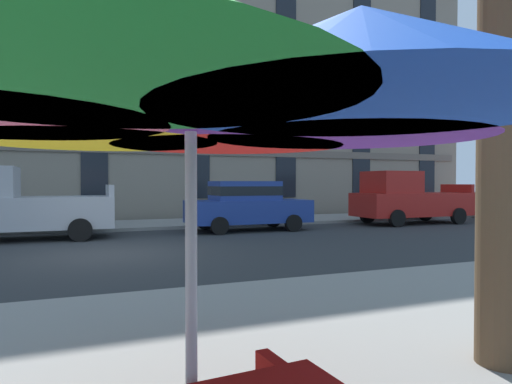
{
  "coord_description": "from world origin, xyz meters",
  "views": [
    {
      "loc": [
        -0.6,
        -11.14,
        1.71
      ],
      "look_at": [
        5.14,
        3.2,
        1.4
      ],
      "focal_mm": 30.99,
      "sensor_mm": 36.0,
      "label": 1
    }
  ],
  "objects_px": {
    "sedan_blue": "(247,204)",
    "patio_umbrella": "(191,90)",
    "pickup_silver_midblock": "(14,206)",
    "pickup_red": "(408,199)"
  },
  "relations": [
    {
      "from": "pickup_silver_midblock",
      "to": "sedan_blue",
      "type": "height_order",
      "value": "pickup_silver_midblock"
    },
    {
      "from": "pickup_silver_midblock",
      "to": "pickup_red",
      "type": "distance_m",
      "value": 14.64
    },
    {
      "from": "sedan_blue",
      "to": "patio_umbrella",
      "type": "height_order",
      "value": "patio_umbrella"
    },
    {
      "from": "pickup_red",
      "to": "patio_umbrella",
      "type": "distance_m",
      "value": 17.73
    },
    {
      "from": "pickup_silver_midblock",
      "to": "patio_umbrella",
      "type": "distance_m",
      "value": 12.96
    },
    {
      "from": "sedan_blue",
      "to": "pickup_red",
      "type": "bearing_deg",
      "value": 0.0
    },
    {
      "from": "sedan_blue",
      "to": "patio_umbrella",
      "type": "bearing_deg",
      "value": -111.82
    },
    {
      "from": "patio_umbrella",
      "to": "sedan_blue",
      "type": "bearing_deg",
      "value": 68.18
    },
    {
      "from": "pickup_red",
      "to": "patio_umbrella",
      "type": "relative_size",
      "value": 1.51
    },
    {
      "from": "sedan_blue",
      "to": "pickup_red",
      "type": "distance_m",
      "value": 7.23
    }
  ]
}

